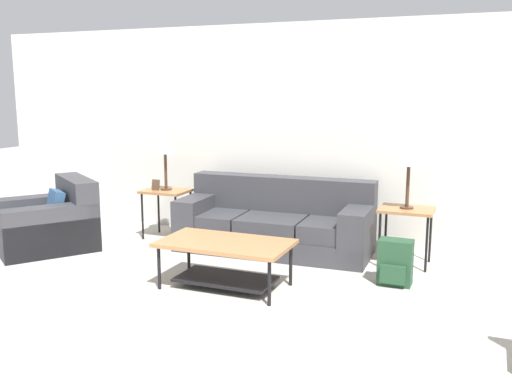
% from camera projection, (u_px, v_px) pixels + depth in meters
% --- Properties ---
extents(wall_back, '(9.09, 0.06, 2.60)m').
position_uv_depth(wall_back, '(311.00, 134.00, 6.80)').
color(wall_back, silver).
rests_on(wall_back, ground_plane).
extents(couch, '(2.21, 0.93, 0.82)m').
position_uv_depth(couch, '(275.00, 225.00, 6.50)').
color(couch, '#38383D').
rests_on(couch, ground_plane).
extents(armchair, '(1.39, 1.40, 0.80)m').
position_uv_depth(armchair, '(49.00, 224.00, 6.61)').
color(armchair, '#38383D').
rests_on(armchair, ground_plane).
extents(coffee_table, '(1.21, 0.68, 0.44)m').
position_uv_depth(coffee_table, '(225.00, 253.00, 5.28)').
color(coffee_table, '#A87042').
rests_on(coffee_table, ground_plane).
extents(side_table_left, '(0.55, 0.45, 0.60)m').
position_uv_depth(side_table_left, '(166.00, 195.00, 7.02)').
color(side_table_left, '#A87042').
rests_on(side_table_left, ground_plane).
extents(side_table_right, '(0.55, 0.45, 0.60)m').
position_uv_depth(side_table_right, '(406.00, 215.00, 5.93)').
color(side_table_right, '#A87042').
rests_on(side_table_right, ground_plane).
extents(table_lamp_left, '(0.29, 0.29, 0.68)m').
position_uv_depth(table_lamp_left, '(165.00, 146.00, 6.91)').
color(table_lamp_left, '#472D1E').
rests_on(table_lamp_left, side_table_left).
extents(table_lamp_right, '(0.29, 0.29, 0.68)m').
position_uv_depth(table_lamp_right, '(409.00, 156.00, 5.82)').
color(table_lamp_right, '#472D1E').
rests_on(table_lamp_right, side_table_right).
extents(backpack, '(0.31, 0.27, 0.43)m').
position_uv_depth(backpack, '(395.00, 263.00, 5.37)').
color(backpack, '#23472D').
rests_on(backpack, ground_plane).
extents(picture_frame, '(0.10, 0.04, 0.13)m').
position_uv_depth(picture_frame, '(156.00, 185.00, 6.97)').
color(picture_frame, '#4C3828').
rests_on(picture_frame, side_table_left).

